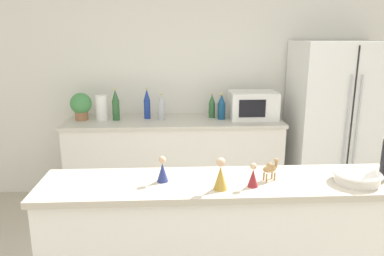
% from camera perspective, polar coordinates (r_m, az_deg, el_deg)
% --- Properties ---
extents(wall_back, '(8.00, 0.06, 2.55)m').
position_cam_1_polar(wall_back, '(4.12, 1.63, 7.53)').
color(wall_back, silver).
rests_on(wall_back, ground_plane).
extents(back_counter, '(2.20, 0.63, 0.90)m').
position_cam_1_polar(back_counter, '(3.97, -2.64, -5.00)').
color(back_counter, silver).
rests_on(back_counter, ground_plane).
extents(refrigerator, '(0.90, 0.69, 1.68)m').
position_cam_1_polar(refrigerator, '(4.16, 21.03, 0.59)').
color(refrigerator, white).
rests_on(refrigerator, ground_plane).
extents(potted_plant, '(0.22, 0.22, 0.28)m').
position_cam_1_polar(potted_plant, '(3.96, -16.56, 3.37)').
color(potted_plant, '#9E6B47').
rests_on(potted_plant, back_counter).
extents(paper_towel_roll, '(0.12, 0.12, 0.25)m').
position_cam_1_polar(paper_towel_roll, '(3.90, -13.59, 2.99)').
color(paper_towel_roll, white).
rests_on(paper_towel_roll, back_counter).
extents(microwave, '(0.48, 0.37, 0.28)m').
position_cam_1_polar(microwave, '(3.92, 9.24, 3.48)').
color(microwave, white).
rests_on(microwave, back_counter).
extents(back_bottle_0, '(0.07, 0.07, 0.32)m').
position_cam_1_polar(back_bottle_0, '(3.89, -6.86, 3.62)').
color(back_bottle_0, navy).
rests_on(back_bottle_0, back_counter).
extents(back_bottle_1, '(0.07, 0.07, 0.32)m').
position_cam_1_polar(back_bottle_1, '(3.86, -11.54, 3.43)').
color(back_bottle_1, '#2D6033').
rests_on(back_bottle_1, back_counter).
extents(back_bottle_2, '(0.07, 0.07, 0.23)m').
position_cam_1_polar(back_bottle_2, '(3.95, 4.32, 3.26)').
color(back_bottle_2, '#B2B7BC').
rests_on(back_bottle_2, back_counter).
extents(back_bottle_3, '(0.08, 0.08, 0.27)m').
position_cam_1_polar(back_bottle_3, '(3.85, 4.53, 3.22)').
color(back_bottle_3, navy).
rests_on(back_bottle_3, back_counter).
extents(back_bottle_4, '(0.08, 0.08, 0.26)m').
position_cam_1_polar(back_bottle_4, '(3.82, -4.70, 3.12)').
color(back_bottle_4, '#B2B7BC').
rests_on(back_bottle_4, back_counter).
extents(back_bottle_5, '(0.07, 0.07, 0.25)m').
position_cam_1_polar(back_bottle_5, '(3.92, 3.05, 3.34)').
color(back_bottle_5, '#2D6033').
rests_on(back_bottle_5, back_counter).
extents(fruit_bowl, '(0.25, 0.25, 0.06)m').
position_cam_1_polar(fruit_bowl, '(2.18, 23.85, -6.78)').
color(fruit_bowl, white).
rests_on(fruit_bowl, bar_counter).
extents(camel_figurine, '(0.10, 0.07, 0.12)m').
position_cam_1_polar(camel_figurine, '(2.06, 11.85, -5.99)').
color(camel_figurine, '#A87F4C').
rests_on(camel_figurine, bar_counter).
extents(wise_man_figurine_blue, '(0.06, 0.06, 0.14)m').
position_cam_1_polar(wise_man_figurine_blue, '(2.00, -4.52, -6.50)').
color(wise_man_figurine_blue, navy).
rests_on(wise_man_figurine_blue, bar_counter).
extents(wise_man_figurine_crimson, '(0.07, 0.07, 0.17)m').
position_cam_1_polar(wise_man_figurine_crimson, '(1.90, 4.37, -7.29)').
color(wise_man_figurine_crimson, '#B28933').
rests_on(wise_man_figurine_crimson, bar_counter).
extents(wise_man_figurine_purple, '(0.05, 0.05, 0.13)m').
position_cam_1_polar(wise_man_figurine_purple, '(1.96, 9.28, -7.30)').
color(wise_man_figurine_purple, maroon).
rests_on(wise_man_figurine_purple, bar_counter).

